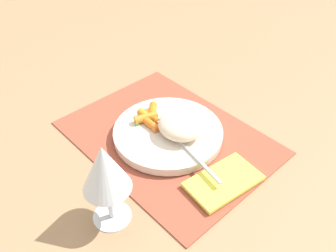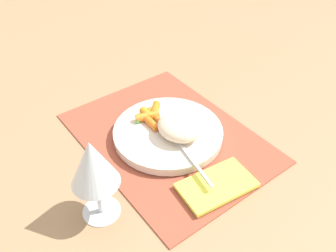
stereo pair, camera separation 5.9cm
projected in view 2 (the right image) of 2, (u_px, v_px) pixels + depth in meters
The scene contains 9 objects.
ground_plane at pixel (168, 138), 0.79m from camera, with size 2.40×2.40×0.00m, color #997551.
placemat at pixel (168, 137), 0.79m from camera, with size 0.43×0.32×0.01m, color #9E4733.
plate at pixel (168, 133), 0.78m from camera, with size 0.24×0.24×0.02m, color silver.
rice_mound at pixel (180, 126), 0.75m from camera, with size 0.10×0.09×0.04m, color beige.
carrot_portion at pixel (150, 115), 0.80m from camera, with size 0.08×0.08×0.02m.
pea_scatter at pixel (153, 117), 0.80m from camera, with size 0.06×0.09×0.01m.
fork at pixel (180, 144), 0.74m from camera, with size 0.21×0.05×0.01m.
wine_glass at pixel (93, 165), 0.57m from camera, with size 0.08×0.08×0.17m.
napkin at pixel (217, 185), 0.68m from camera, with size 0.08×0.14×0.01m, color #EAE54C.
Camera 2 is at (-0.47, 0.36, 0.53)m, focal length 38.84 mm.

